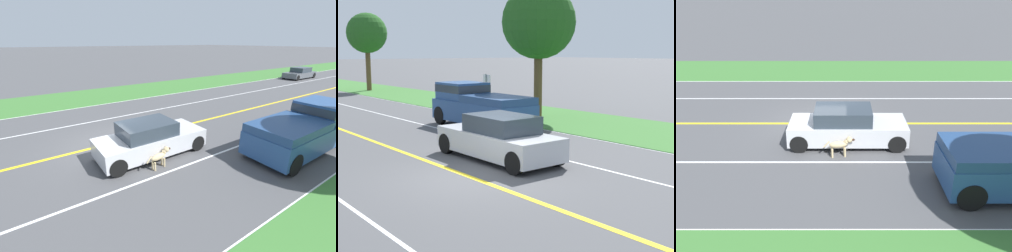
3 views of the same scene
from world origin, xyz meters
TOP-DOWN VIEW (x-y plane):
  - ground_plane at (0.00, 0.00)m, footprint 400.00×400.00m
  - centre_divider_line at (0.00, 0.00)m, footprint 0.18×160.00m
  - lane_edge_line_left at (-7.00, 0.00)m, footprint 0.14×160.00m
  - lane_dash_same_dir at (3.50, 0.00)m, footprint 0.10×160.00m
  - lane_dash_oncoming at (-3.50, 0.00)m, footprint 0.10×160.00m
  - grass_verge_left at (-10.00, 0.00)m, footprint 6.00×160.00m
  - ego_car at (1.91, 1.25)m, footprint 1.84×4.50m
  - dog at (3.04, 1.03)m, footprint 0.35×1.15m
  - pickup_truck at (5.20, 7.01)m, footprint 2.06×5.44m
  - oncoming_car at (-5.26, 27.02)m, footprint 1.89×4.76m

SIDE VIEW (x-z plane):
  - ground_plane at x=0.00m, z-range 0.00..0.00m
  - centre_divider_line at x=0.00m, z-range 0.00..0.01m
  - lane_edge_line_left at x=-7.00m, z-range 0.00..0.01m
  - lane_dash_same_dir at x=3.50m, z-range 0.00..0.01m
  - lane_dash_oncoming at x=-3.50m, z-range 0.00..0.01m
  - grass_verge_left at x=-10.00m, z-range 0.00..0.03m
  - dog at x=3.04m, z-range 0.09..0.86m
  - oncoming_car at x=-5.26m, z-range -0.05..1.32m
  - ego_car at x=1.91m, z-range -0.05..1.40m
  - pickup_truck at x=5.20m, z-range 0.01..1.98m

